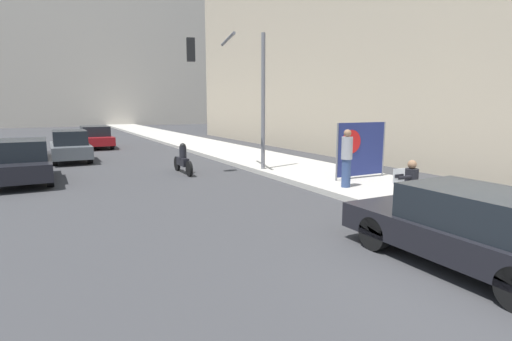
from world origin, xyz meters
name	(u,v)px	position (x,y,z in m)	size (l,w,h in m)	color
ground_plane	(482,287)	(0.00, 0.00, 0.00)	(160.00, 160.00, 0.00)	#38383A
sidewalk_curb	(248,156)	(3.62, 15.00, 0.09)	(3.79, 90.00, 0.18)	#B7B2A8
building_backdrop_far	(67,42)	(-2.00, 60.10, 11.51)	(52.00, 12.00, 23.02)	#BCB2A3
building_backdrop_right	(375,5)	(12.83, 15.97, 8.79)	(10.00, 32.00, 17.57)	tan
seated_protester	(413,182)	(2.40, 3.42, 0.80)	(0.92, 0.77, 1.17)	#474C56
jogger_on_sidewalk	(347,158)	(2.54, 6.10, 1.10)	(0.34, 0.34, 1.80)	#334775
protest_banner	(361,149)	(4.00, 7.09, 1.21)	(2.17, 0.06, 1.94)	slate
traffic_light_pole	(236,78)	(0.98, 10.83, 3.76)	(2.95, 2.71, 5.28)	slate
parked_car_curbside	(471,228)	(0.46, 0.56, 0.68)	(1.75, 4.25, 1.36)	black
car_on_road_nearest	(23,161)	(-6.42, 12.73, 0.75)	(1.83, 4.35, 1.53)	black
car_on_road_midblock	(70,146)	(-4.62, 18.01, 0.75)	(1.72, 4.18, 1.52)	#565B60
car_on_road_distant	(95,137)	(-2.82, 24.16, 0.71)	(1.87, 4.36, 1.41)	maroon
motorcycle_on_road	(183,160)	(-0.85, 11.96, 0.53)	(0.28, 2.19, 1.23)	black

